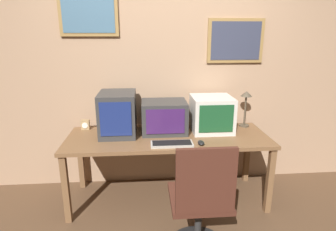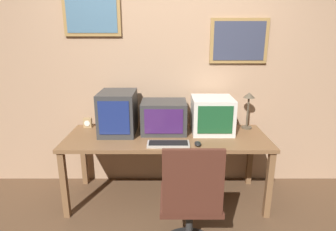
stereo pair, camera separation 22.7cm
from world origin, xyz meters
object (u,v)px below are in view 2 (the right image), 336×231
at_px(keyboard_main, 170,144).
at_px(office_chair, 192,209).
at_px(monitor_right, 213,115).
at_px(monitor_left, 119,112).
at_px(monitor_center, 165,117).
at_px(desk_lamp, 250,103).
at_px(mouse_near_keyboard, 199,144).
at_px(desk_clock, 89,123).

distance_m(keyboard_main, office_chair, 0.66).
xyz_separation_m(monitor_right, keyboard_main, (-0.45, -0.38, -0.17)).
xyz_separation_m(monitor_left, monitor_center, (0.47, 0.03, -0.05)).
bearing_deg(keyboard_main, monitor_right, 40.03).
height_order(keyboard_main, office_chair, office_chair).
bearing_deg(desk_lamp, keyboard_main, -150.11).
bearing_deg(monitor_center, desk_lamp, 7.03).
xyz_separation_m(desk_lamp, office_chair, (-0.69, -1.06, -0.57)).
bearing_deg(office_chair, keyboard_main, 106.23).
distance_m(keyboard_main, mouse_near_keyboard, 0.27).
relative_size(monitor_left, monitor_center, 0.99).
xyz_separation_m(monitor_center, desk_clock, (-0.84, 0.14, -0.11)).
bearing_deg(monitor_center, monitor_right, 0.18).
bearing_deg(keyboard_main, office_chair, -73.77).
bearing_deg(monitor_left, mouse_near_keyboard, -24.54).
bearing_deg(mouse_near_keyboard, desk_clock, 155.60).
distance_m(monitor_left, keyboard_main, 0.66).
bearing_deg(monitor_right, desk_clock, 174.18).
xyz_separation_m(monitor_right, desk_lamp, (0.40, 0.11, 0.10)).
xyz_separation_m(monitor_left, monitor_right, (0.97, 0.03, -0.03)).
relative_size(mouse_near_keyboard, desk_clock, 0.97).
height_order(monitor_right, keyboard_main, monitor_right).
xyz_separation_m(keyboard_main, mouse_near_keyboard, (0.27, -0.01, 0.01)).
height_order(monitor_center, keyboard_main, monitor_center).
bearing_deg(keyboard_main, desk_clock, 149.64).
relative_size(desk_clock, office_chair, 0.11).
bearing_deg(monitor_left, monitor_center, 3.30).
distance_m(desk_lamp, office_chair, 1.39).
distance_m(monitor_left, office_chair, 1.25).
bearing_deg(keyboard_main, desk_lamp, 29.89).
distance_m(desk_clock, desk_lamp, 1.75).
bearing_deg(mouse_near_keyboard, desk_lamp, 40.46).
height_order(monitor_center, mouse_near_keyboard, monitor_center).
height_order(desk_lamp, office_chair, desk_lamp).
relative_size(keyboard_main, desk_clock, 3.69).
bearing_deg(monitor_right, mouse_near_keyboard, -115.26).
bearing_deg(desk_clock, keyboard_main, -30.36).
distance_m(monitor_left, monitor_right, 0.97).
xyz_separation_m(monitor_center, desk_lamp, (0.90, 0.11, 0.12)).
bearing_deg(desk_clock, office_chair, -46.04).
distance_m(keyboard_main, desk_clock, 1.02).
xyz_separation_m(desk_clock, desk_lamp, (1.73, -0.03, 0.23)).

